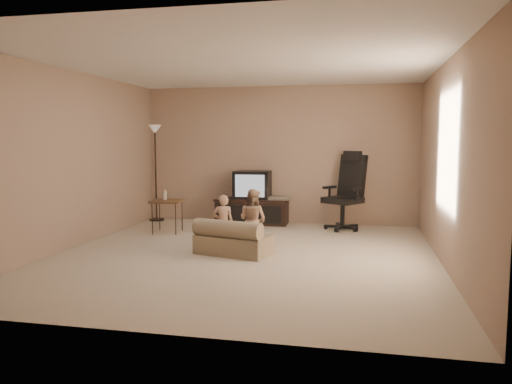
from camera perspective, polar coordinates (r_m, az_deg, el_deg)
floor at (r=6.67m, az=-1.40°, el=-7.27°), size 5.50×5.50×0.00m
room_shell at (r=6.49m, az=-1.43°, el=5.89°), size 5.50×5.50×5.50m
tv_stand at (r=9.09m, az=-0.41°, el=-1.14°), size 1.36×0.52×0.97m
office_chair at (r=8.64m, az=10.22°, el=-1.07°), size 0.86×0.86×1.34m
side_table at (r=8.34m, az=-10.15°, el=-1.04°), size 0.53×0.53×0.73m
floor_lamp at (r=9.58m, az=-11.44°, el=4.61°), size 0.28×0.28×1.81m
child_sofa at (r=6.70m, az=-2.74°, el=-5.52°), size 1.08×0.78×0.48m
toddler_left at (r=6.85m, az=-3.77°, el=-3.58°), size 0.33×0.28×0.78m
toddler_right at (r=6.88m, az=-0.37°, el=-3.21°), size 0.47×0.38×0.86m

